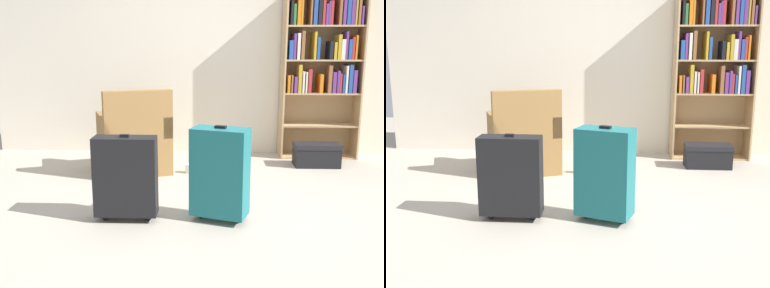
{
  "view_description": "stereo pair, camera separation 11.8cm",
  "coord_description": "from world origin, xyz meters",
  "views": [
    {
      "loc": [
        0.04,
        -3.42,
        1.33
      ],
      "look_at": [
        -0.11,
        0.11,
        0.55
      ],
      "focal_mm": 41.47,
      "sensor_mm": 36.0,
      "label": 1
    },
    {
      "loc": [
        0.15,
        -3.41,
        1.33
      ],
      "look_at": [
        -0.11,
        0.11,
        0.55
      ],
      "focal_mm": 41.47,
      "sensor_mm": 36.0,
      "label": 2
    }
  ],
  "objects": [
    {
      "name": "bookshelf",
      "position": [
        1.35,
        1.97,
        1.16
      ],
      "size": [
        0.92,
        0.32,
        1.93
      ],
      "color": "tan",
      "rests_on": "ground"
    },
    {
      "name": "suitcase_black",
      "position": [
        -0.61,
        -0.17,
        0.35
      ],
      "size": [
        0.48,
        0.19,
        0.68
      ],
      "color": "black",
      "rests_on": "ground"
    },
    {
      "name": "storage_box",
      "position": [
        1.24,
        1.5,
        0.14
      ],
      "size": [
        0.51,
        0.27,
        0.26
      ],
      "color": "black",
      "rests_on": "ground"
    },
    {
      "name": "mug",
      "position": [
        -0.18,
        1.16,
        0.05
      ],
      "size": [
        0.12,
        0.08,
        0.1
      ],
      "color": "white",
      "rests_on": "ground"
    },
    {
      "name": "armchair",
      "position": [
        -0.78,
        1.22,
        0.32
      ],
      "size": [
        0.9,
        0.9,
        0.9
      ],
      "color": "olive",
      "rests_on": "ground"
    },
    {
      "name": "ground_plane",
      "position": [
        0.0,
        0.0,
        0.0
      ],
      "size": [
        9.41,
        9.41,
        0.0
      ],
      "primitive_type": "plane",
      "color": "#B2A899"
    },
    {
      "name": "suitcase_teal",
      "position": [
        0.11,
        -0.15,
        0.39
      ],
      "size": [
        0.47,
        0.36,
        0.75
      ],
      "color": "#19666B",
      "rests_on": "ground"
    },
    {
      "name": "back_wall",
      "position": [
        0.0,
        2.2,
        1.3
      ],
      "size": [
        5.38,
        0.1,
        2.6
      ],
      "primitive_type": "cube",
      "color": "beige",
      "rests_on": "ground"
    }
  ]
}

